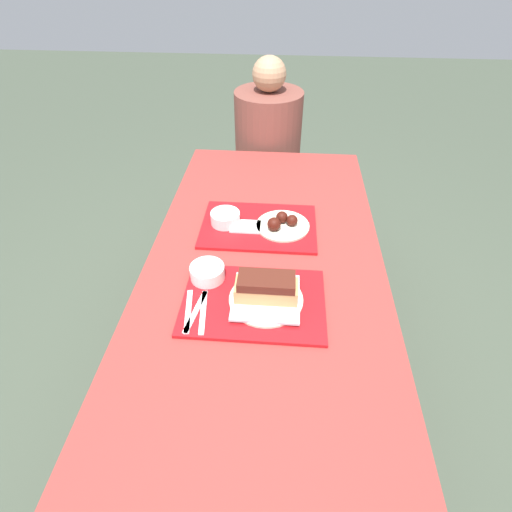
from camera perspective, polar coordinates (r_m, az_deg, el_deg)
The scene contains 15 objects.
ground_plane at distance 1.92m, azimuth 0.84°, elevation -18.70°, with size 12.00×12.00×0.00m, color #424C3D.
picnic_table at distance 1.40m, azimuth 1.09°, elevation -4.68°, with size 0.82×1.78×0.75m.
picnic_bench_far at distance 2.45m, azimuth 2.69°, elevation 9.31°, with size 0.78×0.28×0.47m.
tray_near at distance 1.22m, azimuth -0.35°, elevation -6.57°, with size 0.43×0.30×0.01m.
tray_far at distance 1.52m, azimuth 0.40°, elevation 4.28°, with size 0.43×0.30×0.01m.
bowl_coleslaw_near at distance 1.28m, azimuth -6.97°, elevation -2.22°, with size 0.11×0.11×0.05m.
brisket_sandwich_plate at distance 1.20m, azimuth 1.47°, elevation -5.12°, with size 0.23×0.23×0.09m.
plastic_fork_near at distance 1.20m, azimuth -8.60°, elevation -7.84°, with size 0.05×0.17×0.00m.
plastic_knife_near at distance 1.20m, azimuth -7.56°, elevation -7.92°, with size 0.03×0.17×0.00m.
plastic_spoon_near at distance 1.20m, azimuth -9.63°, elevation -7.76°, with size 0.04×0.17×0.00m.
condiment_packet at distance 1.27m, azimuth -1.32°, elevation -3.98°, with size 0.04×0.03×0.01m.
bowl_coleslaw_far at distance 1.52m, azimuth -4.41°, elevation 5.54°, with size 0.11×0.11×0.05m.
wings_plate_far at distance 1.50m, azimuth 3.74°, elevation 4.67°, with size 0.20×0.20×0.06m.
napkin_far at distance 1.51m, azimuth -1.52°, elevation 4.24°, with size 0.11×0.08×0.01m.
person_seated_across at distance 2.29m, azimuth 1.73°, elevation 16.99°, with size 0.36×0.36×0.67m.
Camera 1 is at (0.05, -1.00, 1.64)m, focal length 28.00 mm.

